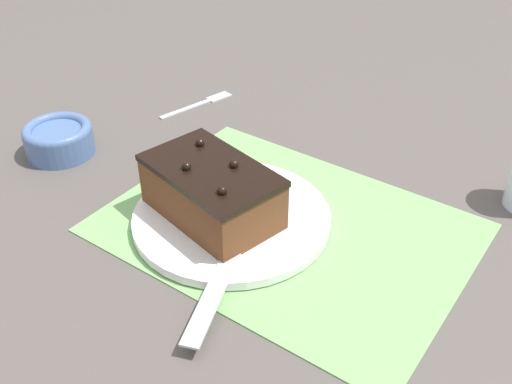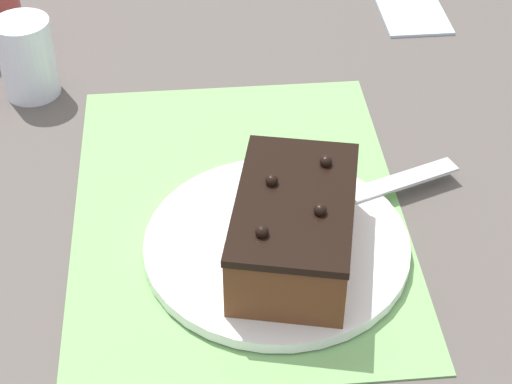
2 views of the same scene
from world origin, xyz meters
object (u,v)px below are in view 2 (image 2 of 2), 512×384
object	(u,v)px
chocolate_cake	(294,227)
drinking_glass	(27,58)
cake_plate	(277,245)
serving_knife	(315,206)

from	to	relation	value
chocolate_cake	drinking_glass	distance (m)	0.44
cake_plate	drinking_glass	size ratio (longest dim) A/B	2.65
chocolate_cake	serving_knife	xyz separation A→B (m)	(-0.06, 0.03, -0.03)
serving_knife	chocolate_cake	bearing A→B (deg)	-45.80
chocolate_cake	serving_knife	bearing A→B (deg)	154.45
chocolate_cake	drinking_glass	xyz separation A→B (m)	(-0.33, -0.28, -0.00)
drinking_glass	serving_knife	bearing A→B (deg)	49.43
chocolate_cake	cake_plate	bearing A→B (deg)	-146.61
drinking_glass	chocolate_cake	bearing A→B (deg)	40.64
cake_plate	drinking_glass	xyz separation A→B (m)	(-0.31, -0.27, 0.04)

